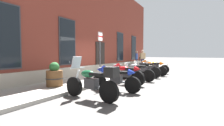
{
  "coord_description": "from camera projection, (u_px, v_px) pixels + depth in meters",
  "views": [
    {
      "loc": [
        -8.34,
        -4.11,
        1.41
      ],
      "look_at": [
        -1.35,
        -0.21,
        1.0
      ],
      "focal_mm": 26.42,
      "sensor_mm": 36.0,
      "label": 1
    }
  ],
  "objects": [
    {
      "name": "motorcycle_orange_sport",
      "position": [
        151.0,
        67.0,
        11.26
      ],
      "size": [
        0.79,
        2.12,
        1.04
      ],
      "color": "black",
      "rests_on": "ground_plane"
    },
    {
      "name": "brick_pub_facade",
      "position": [
        47.0,
        25.0,
        12.08
      ],
      "size": [
        22.71,
        7.21,
        7.13
      ],
      "color": "maroon",
      "rests_on": "ground_plane"
    },
    {
      "name": "lane_stripe",
      "position": [
        181.0,
        84.0,
        7.79
      ],
      "size": [
        28.71,
        0.12,
        0.01
      ],
      "primitive_type": "cube",
      "color": "silver",
      "rests_on": "ground_plane"
    },
    {
      "name": "motorcycle_green_touring",
      "position": [
        93.0,
        82.0,
        5.11
      ],
      "size": [
        0.63,
        2.1,
        1.35
      ],
      "color": "black",
      "rests_on": "ground_plane"
    },
    {
      "name": "motorcycle_red_sport",
      "position": [
        125.0,
        73.0,
        7.81
      ],
      "size": [
        0.71,
        2.01,
        0.99
      ],
      "color": "black",
      "rests_on": "ground_plane"
    },
    {
      "name": "parking_sign",
      "position": [
        100.0,
        49.0,
        8.54
      ],
      "size": [
        0.36,
        0.07,
        2.47
      ],
      "color": "#4C4C51",
      "rests_on": "sidewalk"
    },
    {
      "name": "motorcycle_black_naked",
      "position": [
        144.0,
        69.0,
        10.2
      ],
      "size": [
        0.62,
        2.13,
        1.0
      ],
      "color": "black",
      "rests_on": "ground_plane"
    },
    {
      "name": "pedestrian_tan_coat",
      "position": [
        143.0,
        58.0,
        16.4
      ],
      "size": [
        0.45,
        0.58,
        1.73
      ],
      "color": "#2D3351",
      "rests_on": "sidewalk"
    },
    {
      "name": "barrel_planter",
      "position": [
        55.0,
        76.0,
        6.7
      ],
      "size": [
        0.68,
        0.68,
        0.98
      ],
      "color": "brown",
      "rests_on": "sidewalk"
    },
    {
      "name": "motorcycle_grey_naked",
      "position": [
        136.0,
        72.0,
        8.87
      ],
      "size": [
        0.62,
        2.1,
        0.97
      ],
      "color": "black",
      "rests_on": "ground_plane"
    },
    {
      "name": "pedestrian_blue_top",
      "position": [
        137.0,
        58.0,
        15.93
      ],
      "size": [
        0.58,
        0.28,
        1.65
      ],
      "color": "black",
      "rests_on": "sidewalk"
    },
    {
      "name": "motorcycle_yellow_naked",
      "position": [
        155.0,
        67.0,
        12.42
      ],
      "size": [
        0.71,
        2.14,
        0.94
      ],
      "color": "black",
      "rests_on": "ground_plane"
    },
    {
      "name": "sidewalk",
      "position": [
        102.0,
        77.0,
        9.94
      ],
      "size": [
        28.71,
        2.45,
        0.12
      ],
      "primitive_type": "cube",
      "color": "gray",
      "rests_on": "ground_plane"
    },
    {
      "name": "motorcycle_blue_sport",
      "position": [
        113.0,
        77.0,
        6.34
      ],
      "size": [
        0.62,
        2.08,
        0.98
      ],
      "color": "black",
      "rests_on": "ground_plane"
    },
    {
      "name": "ground_plane",
      "position": [
        120.0,
        79.0,
        9.35
      ],
      "size": [
        140.0,
        140.0,
        0.0
      ],
      "primitive_type": "plane",
      "color": "#565451"
    }
  ]
}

